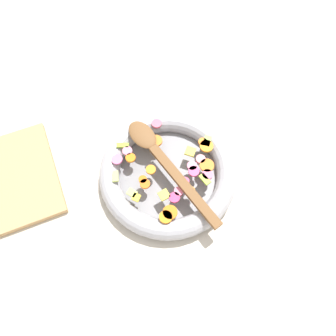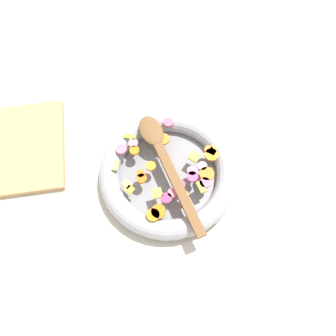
% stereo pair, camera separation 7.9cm
% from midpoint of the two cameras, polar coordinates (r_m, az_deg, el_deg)
% --- Properties ---
extents(ground_plane, '(4.00, 4.00, 0.00)m').
position_cam_midpoint_polar(ground_plane, '(0.84, 2.69, -1.75)').
color(ground_plane, beige).
extents(skillet, '(0.34, 0.34, 0.05)m').
position_cam_midpoint_polar(skillet, '(0.82, 2.76, -1.13)').
color(skillet, slate).
rests_on(skillet, ground_plane).
extents(chopped_vegetables, '(0.27, 0.27, 0.01)m').
position_cam_midpoint_polar(chopped_vegetables, '(0.79, 3.33, -0.65)').
color(chopped_vegetables, orange).
rests_on(chopped_vegetables, skillet).
extents(wooden_spoon, '(0.34, 0.12, 0.01)m').
position_cam_midpoint_polar(wooden_spoon, '(0.79, 2.31, 1.26)').
color(wooden_spoon, brown).
rests_on(wooden_spoon, chopped_vegetables).
extents(cutting_board, '(0.27, 0.17, 0.02)m').
position_cam_midpoint_polar(cutting_board, '(0.92, -20.44, 3.28)').
color(cutting_board, tan).
rests_on(cutting_board, ground_plane).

